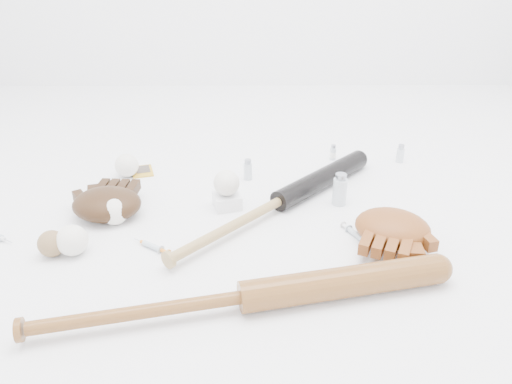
{
  "coord_description": "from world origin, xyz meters",
  "views": [
    {
      "loc": [
        0.03,
        -1.31,
        0.76
      ],
      "look_at": [
        0.04,
        0.05,
        0.06
      ],
      "focal_mm": 35.0,
      "sensor_mm": 36.0,
      "label": 1
    }
  ],
  "objects_px": {
    "bat_wood": "(245,297)",
    "glove_dark": "(107,204)",
    "bat_dark": "(280,201)",
    "pedestal": "(227,201)"
  },
  "relations": [
    {
      "from": "bat_wood",
      "to": "glove_dark",
      "type": "bearing_deg",
      "value": 121.86
    },
    {
      "from": "bat_dark",
      "to": "pedestal",
      "type": "relative_size",
      "value": 11.61
    },
    {
      "from": "pedestal",
      "to": "glove_dark",
      "type": "bearing_deg",
      "value": -171.0
    },
    {
      "from": "bat_dark",
      "to": "pedestal",
      "type": "xyz_separation_m",
      "value": [
        -0.17,
        0.02,
        -0.01
      ]
    },
    {
      "from": "bat_dark",
      "to": "glove_dark",
      "type": "xyz_separation_m",
      "value": [
        -0.52,
        -0.03,
        0.01
      ]
    },
    {
      "from": "bat_dark",
      "to": "bat_wood",
      "type": "relative_size",
      "value": 0.91
    },
    {
      "from": "glove_dark",
      "to": "pedestal",
      "type": "xyz_separation_m",
      "value": [
        0.36,
        0.06,
        -0.02
      ]
    },
    {
      "from": "pedestal",
      "to": "bat_dark",
      "type": "bearing_deg",
      "value": -7.82
    },
    {
      "from": "bat_dark",
      "to": "glove_dark",
      "type": "bearing_deg",
      "value": 137.28
    },
    {
      "from": "bat_wood",
      "to": "pedestal",
      "type": "height_order",
      "value": "bat_wood"
    }
  ]
}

